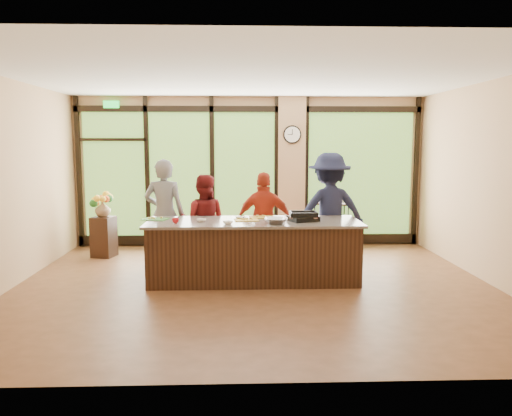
{
  "coord_description": "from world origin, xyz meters",
  "views": [
    {
      "loc": [
        -0.23,
        -7.1,
        2.07
      ],
      "look_at": [
        0.04,
        0.4,
        1.1
      ],
      "focal_mm": 35.0,
      "sensor_mm": 36.0,
      "label": 1
    }
  ],
  "objects": [
    {
      "name": "floor",
      "position": [
        0.0,
        0.0,
        0.0
      ],
      "size": [
        7.0,
        7.0,
        0.0
      ],
      "primitive_type": "plane",
      "color": "#56351E",
      "rests_on": "ground"
    },
    {
      "name": "ceiling",
      "position": [
        0.0,
        0.0,
        3.0
      ],
      "size": [
        7.0,
        7.0,
        0.0
      ],
      "primitive_type": "plane",
      "rotation": [
        3.14,
        0.0,
        0.0
      ],
      "color": "silver",
      "rests_on": "back_wall"
    },
    {
      "name": "back_wall",
      "position": [
        0.0,
        3.0,
        1.5
      ],
      "size": [
        7.0,
        0.0,
        7.0
      ],
      "primitive_type": "plane",
      "rotation": [
        1.57,
        0.0,
        0.0
      ],
      "color": "tan",
      "rests_on": "floor"
    },
    {
      "name": "left_wall",
      "position": [
        -3.5,
        0.0,
        1.5
      ],
      "size": [
        0.0,
        6.0,
        6.0
      ],
      "primitive_type": "plane",
      "rotation": [
        1.57,
        0.0,
        1.57
      ],
      "color": "tan",
      "rests_on": "floor"
    },
    {
      "name": "right_wall",
      "position": [
        3.5,
        0.0,
        1.5
      ],
      "size": [
        0.0,
        6.0,
        6.0
      ],
      "primitive_type": "plane",
      "rotation": [
        1.57,
        0.0,
        -1.57
      ],
      "color": "tan",
      "rests_on": "floor"
    },
    {
      "name": "window_wall",
      "position": [
        0.16,
        2.95,
        1.39
      ],
      "size": [
        6.9,
        0.12,
        3.0
      ],
      "color": "tan",
      "rests_on": "floor"
    },
    {
      "name": "island_base",
      "position": [
        0.0,
        0.3,
        0.44
      ],
      "size": [
        3.1,
        1.0,
        0.88
      ],
      "primitive_type": "cube",
      "color": "#311B10",
      "rests_on": "floor"
    },
    {
      "name": "countertop",
      "position": [
        0.0,
        0.3,
        0.9
      ],
      "size": [
        3.2,
        1.1,
        0.04
      ],
      "primitive_type": "cube",
      "color": "slate",
      "rests_on": "island_base"
    },
    {
      "name": "wall_clock",
      "position": [
        0.85,
        2.87,
        2.25
      ],
      "size": [
        0.36,
        0.04,
        0.36
      ],
      "color": "black",
      "rests_on": "window_wall"
    },
    {
      "name": "cook_left",
      "position": [
        -1.45,
        1.11,
        0.91
      ],
      "size": [
        0.69,
        0.48,
        1.83
      ],
      "primitive_type": "imported",
      "rotation": [
        0.0,
        0.0,
        3.08
      ],
      "color": "slate",
      "rests_on": "floor"
    },
    {
      "name": "cook_midleft",
      "position": [
        -0.81,
        1.09,
        0.78
      ],
      "size": [
        0.83,
        0.68,
        1.57
      ],
      "primitive_type": "imported",
      "rotation": [
        0.0,
        0.0,
        3.03
      ],
      "color": "maroon",
      "rests_on": "floor"
    },
    {
      "name": "cook_midright",
      "position": [
        0.2,
        0.98,
        0.81
      ],
      "size": [
        0.99,
        0.5,
        1.61
      ],
      "primitive_type": "imported",
      "rotation": [
        0.0,
        0.0,
        3.02
      ],
      "color": "#A82F19",
      "rests_on": "floor"
    },
    {
      "name": "cook_right",
      "position": [
        1.28,
        1.02,
        0.96
      ],
      "size": [
        1.32,
        0.85,
        1.93
      ],
      "primitive_type": "imported",
      "rotation": [
        0.0,
        0.0,
        3.26
      ],
      "color": "#181C35",
      "rests_on": "floor"
    },
    {
      "name": "roasting_pan",
      "position": [
        0.75,
        0.25,
        0.96
      ],
      "size": [
        0.49,
        0.44,
        0.07
      ],
      "primitive_type": "cube",
      "rotation": [
        0.0,
        0.0,
        0.38
      ],
      "color": "black",
      "rests_on": "countertop"
    },
    {
      "name": "mixing_bowl",
      "position": [
        0.32,
        0.04,
        0.96
      ],
      "size": [
        0.34,
        0.34,
        0.08
      ],
      "primitive_type": "imported",
      "rotation": [
        0.0,
        0.0,
        0.03
      ],
      "color": "silver",
      "rests_on": "countertop"
    },
    {
      "name": "cutting_board_left",
      "position": [
        -1.5,
        0.48,
        0.93
      ],
      "size": [
        0.44,
        0.38,
        0.01
      ],
      "primitive_type": "cube",
      "rotation": [
        0.0,
        0.0,
        -0.3
      ],
      "color": "#377F2E",
      "rests_on": "countertop"
    },
    {
      "name": "cutting_board_center",
      "position": [
        -0.11,
        0.35,
        0.93
      ],
      "size": [
        0.38,
        0.3,
        0.01
      ],
      "primitive_type": "cube",
      "rotation": [
        0.0,
        0.0,
        0.08
      ],
      "color": "gold",
      "rests_on": "countertop"
    },
    {
      "name": "cutting_board_right",
      "position": [
        0.15,
        0.63,
        0.93
      ],
      "size": [
        0.42,
        0.33,
        0.01
      ],
      "primitive_type": "cube",
      "rotation": [
        0.0,
        0.0,
        0.12
      ],
      "color": "gold",
      "rests_on": "countertop"
    },
    {
      "name": "prep_bowl_near",
      "position": [
        -0.78,
        0.23,
        0.94
      ],
      "size": [
        0.17,
        0.17,
        0.04
      ],
      "primitive_type": "imported",
      "rotation": [
        0.0,
        0.0,
        -0.32
      ],
      "color": "white",
      "rests_on": "countertop"
    },
    {
      "name": "prep_bowl_mid",
      "position": [
        -0.38,
        -0.01,
        0.94
      ],
      "size": [
        0.18,
        0.18,
        0.04
      ],
      "primitive_type": "imported",
      "rotation": [
        0.0,
        0.0,
        -0.36
      ],
      "color": "white",
      "rests_on": "countertop"
    },
    {
      "name": "prep_bowl_far",
      "position": [
        -0.21,
        0.51,
        0.94
      ],
      "size": [
        0.14,
        0.14,
        0.03
      ],
      "primitive_type": "imported",
      "rotation": [
        0.0,
        0.0,
        0.03
      ],
      "color": "white",
      "rests_on": "countertop"
    },
    {
      "name": "red_ramekin",
      "position": [
        -1.14,
        0.11,
        0.96
      ],
      "size": [
        0.1,
        0.1,
        0.08
      ],
      "primitive_type": "imported",
      "rotation": [
        0.0,
        0.0,
        -0.0
      ],
      "color": "#B21119",
      "rests_on": "countertop"
    },
    {
      "name": "flower_stand",
      "position": [
        -2.7,
        2.01,
        0.37
      ],
      "size": [
        0.45,
        0.45,
        0.74
      ],
      "primitive_type": "cube",
      "rotation": [
        0.0,
        0.0,
        -0.25
      ],
      "color": "#311B10",
      "rests_on": "floor"
    },
    {
      "name": "flower_vase",
      "position": [
        -2.7,
        2.01,
        0.89
      ],
      "size": [
        0.35,
        0.35,
        0.3
      ],
      "primitive_type": "imported",
      "rotation": [
        0.0,
        0.0,
        0.28
      ],
      "color": "#7E6244",
      "rests_on": "flower_stand"
    },
    {
      "name": "bar_cart",
      "position": [
        1.61,
        2.75,
        0.6
      ],
      "size": [
        0.82,
        0.63,
        0.99
      ],
      "rotation": [
        0.0,
        0.0,
        -0.33
      ],
      "color": "#311B10",
      "rests_on": "floor"
    }
  ]
}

